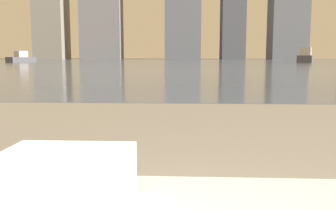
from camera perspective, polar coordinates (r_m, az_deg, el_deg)
towel_stack at (r=0.80m, az=-15.16°, el=-10.97°), size 0.26×0.19×0.12m
harbor_water at (r=61.81m, az=2.88°, el=6.61°), size 180.00×110.00×0.01m
harbor_boat_1 at (r=56.97m, az=20.21°, el=6.85°), size 3.78×5.97×2.12m
harbor_boat_4 at (r=59.23m, az=-21.48°, el=6.63°), size 3.11×4.60×1.64m
skyline_tower_0 at (r=126.50m, az=-17.49°, el=14.67°), size 9.26×9.11×35.14m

